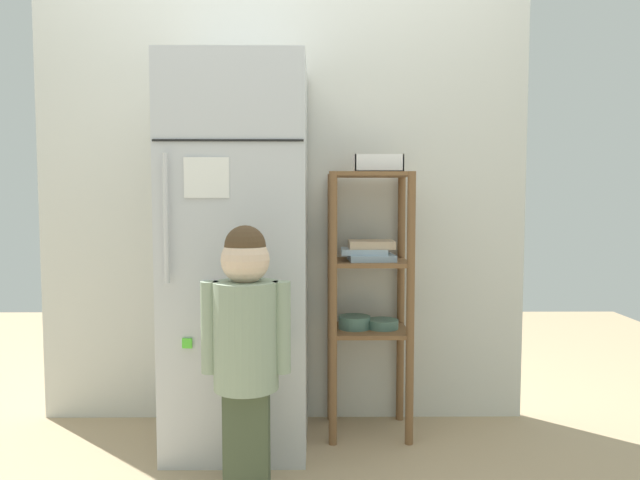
% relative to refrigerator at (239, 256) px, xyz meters
% --- Properties ---
extents(ground_plane, '(6.00, 6.00, 0.00)m').
position_rel_refrigerator_xyz_m(ground_plane, '(0.18, -0.02, -0.83)').
color(ground_plane, tan).
extents(kitchen_wall_back, '(2.35, 0.03, 2.16)m').
position_rel_refrigerator_xyz_m(kitchen_wall_back, '(0.18, 0.31, 0.25)').
color(kitchen_wall_back, silver).
rests_on(kitchen_wall_back, ground).
extents(refrigerator, '(0.59, 0.59, 1.66)m').
position_rel_refrigerator_xyz_m(refrigerator, '(0.00, 0.00, 0.00)').
color(refrigerator, silver).
rests_on(refrigerator, ground).
extents(child_standing, '(0.32, 0.24, 0.99)m').
position_rel_refrigerator_xyz_m(child_standing, '(0.09, -0.49, -0.23)').
color(child_standing, '#424E37').
rests_on(child_standing, ground).
extents(pantry_shelf_unit, '(0.37, 0.33, 1.20)m').
position_rel_refrigerator_xyz_m(pantry_shelf_unit, '(0.58, 0.11, -0.12)').
color(pantry_shelf_unit, brown).
rests_on(pantry_shelf_unit, ground).
extents(fruit_bin, '(0.21, 0.15, 0.08)m').
position_rel_refrigerator_xyz_m(fruit_bin, '(0.62, 0.10, 0.40)').
color(fruit_bin, white).
rests_on(fruit_bin, pantry_shelf_unit).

